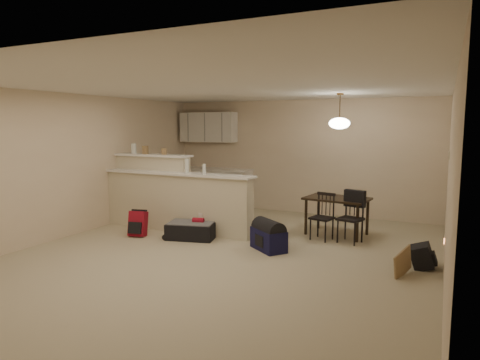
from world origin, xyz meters
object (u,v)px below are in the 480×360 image
Objects in this scene: pendant_lamp at (339,123)px; suitcase at (191,231)px; dining_chair_near at (322,217)px; navy_duffel at (269,240)px; dining_chair_far at (350,218)px; black_daypack at (422,256)px; red_backpack at (138,224)px; dining_table at (337,202)px.

pendant_lamp reaches higher than suitcase.
navy_duffel is at bearing -108.74° from dining_chair_near.
pendant_lamp reaches higher than navy_duffel.
black_daypack is (1.15, -0.85, -0.27)m from dining_chair_far.
pendant_lamp is 3.95m from red_backpack.
dining_chair_far reaches higher than navy_duffel.
suitcase is 0.98m from red_backpack.
navy_duffel is at bearing -117.58° from pendant_lamp.
red_backpack is 0.72× the size of navy_duffel.
suitcase is (-2.53, -0.91, -0.29)m from dining_chair_far.
red_backpack is at bearing -177.97° from suitcase.
dining_chair_far reaches higher than black_daypack.
navy_duffel is (-0.74, -1.41, -0.42)m from dining_table.
red_backpack is (-3.47, -1.19, -0.21)m from dining_chair_far.
dining_chair_far is 1.06× the size of suitcase.
dining_chair_far is at bearing 80.10° from navy_duffel.
dining_table is at bearing 140.74° from dining_chair_far.
suitcase is at bearing -145.42° from navy_duffel.
dining_table is 2.00m from black_daypack.
red_backpack is at bearing -147.28° from dining_chair_far.
dining_chair_far is 3.67m from red_backpack.
navy_duffel is at bearing -8.13° from red_backpack.
navy_duffel reaches higher than suitcase.
dining_chair_far is at bearing 5.55° from suitcase.
pendant_lamp is at bearing 14.28° from red_backpack.
dining_table reaches higher than navy_duffel.
black_daypack reaches higher than suitcase.
dining_chair_far is at bearing 5.93° from red_backpack.
dining_chair_near is at bearing -163.13° from dining_chair_far.
dining_chair_near reaches higher than suitcase.
dining_table is 1.89× the size of navy_duffel.
red_backpack is (-3.14, -1.62, -0.37)m from dining_table.
pendant_lamp is (0.00, -0.00, 1.40)m from dining_table.
suitcase is 1.47m from navy_duffel.
dining_chair_near reaches higher than navy_duffel.
red_backpack reaches higher than suitcase.
suitcase is at bearing -141.31° from dining_table.
dining_table is at bearing 14.28° from red_backpack.
dining_chair_near is 2.26m from suitcase.
black_daypack is at bearing -33.53° from dining_table.
black_daypack is (1.48, -1.28, -0.43)m from dining_table.
dining_table is 1.40m from pendant_lamp.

